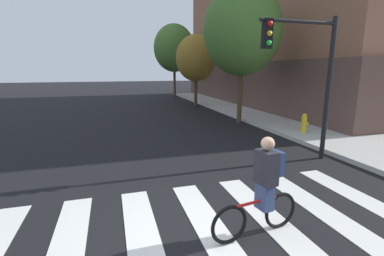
{
  "coord_description": "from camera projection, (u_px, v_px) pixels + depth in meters",
  "views": [
    {
      "loc": [
        -1.18,
        -3.96,
        2.74
      ],
      "look_at": [
        0.82,
        2.79,
        1.22
      ],
      "focal_mm": 25.71,
      "sensor_mm": 36.0,
      "label": 1
    }
  ],
  "objects": [
    {
      "name": "traffic_light_near",
      "position": [
        307.0,
        65.0,
        7.79
      ],
      "size": [
        2.47,
        0.28,
        4.2
      ],
      "color": "black",
      "rests_on": "ground"
    },
    {
      "name": "corner_building",
      "position": [
        335.0,
        24.0,
        22.55
      ],
      "size": [
        18.12,
        22.55,
        12.71
      ],
      "color": "brown",
      "rests_on": "ground"
    },
    {
      "name": "street_tree_far",
      "position": [
        174.0,
        48.0,
        26.2
      ],
      "size": [
        3.89,
        3.89,
        6.91
      ],
      "color": "#4C3823",
      "rests_on": "ground"
    },
    {
      "name": "fire_hydrant",
      "position": [
        304.0,
        123.0,
        11.45
      ],
      "size": [
        0.33,
        0.22,
        0.78
      ],
      "color": "gold",
      "rests_on": "sidewalk"
    },
    {
      "name": "street_tree_mid",
      "position": [
        196.0,
        58.0,
        19.95
      ],
      "size": [
        2.91,
        2.91,
        5.18
      ],
      "color": "#4C3823",
      "rests_on": "ground"
    },
    {
      "name": "ground_plane",
      "position": [
        192.0,
        235.0,
        4.62
      ],
      "size": [
        120.0,
        120.0,
        0.0
      ],
      "primitive_type": "plane",
      "color": "black"
    },
    {
      "name": "street_tree_near",
      "position": [
        242.0,
        30.0,
        13.36
      ],
      "size": [
        3.81,
        3.81,
        6.78
      ],
      "color": "#4C3823",
      "rests_on": "ground"
    },
    {
      "name": "crosswalk_stripes",
      "position": [
        213.0,
        232.0,
        4.72
      ],
      "size": [
        7.55,
        3.83,
        0.01
      ],
      "color": "silver",
      "rests_on": "ground"
    },
    {
      "name": "cyclist",
      "position": [
        264.0,
        187.0,
        4.5
      ],
      "size": [
        1.7,
        0.39,
        1.69
      ],
      "color": "black",
      "rests_on": "ground"
    }
  ]
}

